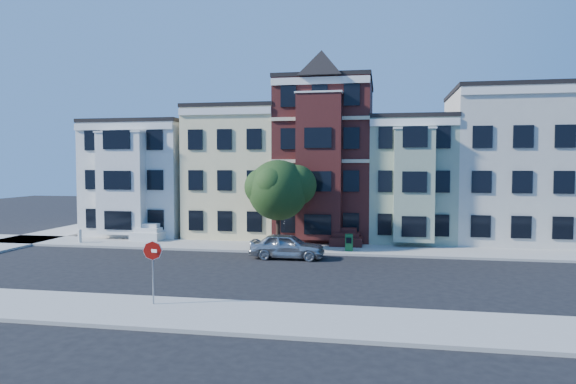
% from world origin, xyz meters
% --- Properties ---
extents(ground, '(120.00, 120.00, 0.00)m').
position_xyz_m(ground, '(0.00, 0.00, 0.00)').
color(ground, black).
extents(far_sidewalk, '(60.00, 4.00, 0.15)m').
position_xyz_m(far_sidewalk, '(0.00, 8.00, 0.07)').
color(far_sidewalk, '#9E9B93').
rests_on(far_sidewalk, ground).
extents(near_sidewalk, '(60.00, 4.00, 0.15)m').
position_xyz_m(near_sidewalk, '(0.00, -8.00, 0.07)').
color(near_sidewalk, '#9E9B93').
rests_on(near_sidewalk, ground).
extents(house_white, '(8.00, 9.00, 9.00)m').
position_xyz_m(house_white, '(-15.00, 14.50, 4.50)').
color(house_white, silver).
rests_on(house_white, ground).
extents(house_yellow, '(7.00, 9.00, 10.00)m').
position_xyz_m(house_yellow, '(-7.00, 14.50, 5.00)').
color(house_yellow, beige).
rests_on(house_yellow, ground).
extents(house_brown, '(7.00, 9.00, 12.00)m').
position_xyz_m(house_brown, '(0.00, 14.50, 6.00)').
color(house_brown, '#401513').
rests_on(house_brown, ground).
extents(house_green, '(6.00, 9.00, 9.00)m').
position_xyz_m(house_green, '(6.50, 14.50, 4.50)').
color(house_green, gray).
rests_on(house_green, ground).
extents(house_cream, '(8.00, 9.00, 11.00)m').
position_xyz_m(house_cream, '(13.50, 14.50, 5.50)').
color(house_cream, beige).
rests_on(house_cream, ground).
extents(street_tree, '(6.69, 6.69, 7.31)m').
position_xyz_m(street_tree, '(-2.35, 6.79, 3.81)').
color(street_tree, '#26461A').
rests_on(street_tree, far_sidewalk).
extents(parked_car, '(4.59, 1.88, 1.56)m').
position_xyz_m(parked_car, '(-1.31, 4.40, 0.78)').
color(parked_car, '#A8ADB2').
rests_on(parked_car, ground).
extents(newspaper_box, '(0.50, 0.44, 1.08)m').
position_xyz_m(newspaper_box, '(2.29, 7.14, 0.69)').
color(newspaper_box, '#1D622D').
rests_on(newspaper_box, far_sidewalk).
extents(fire_hydrant, '(0.35, 0.35, 0.77)m').
position_xyz_m(fire_hydrant, '(-17.00, 7.19, 0.53)').
color(fire_hydrant, beige).
rests_on(fire_hydrant, far_sidewalk).
extents(stop_sign, '(0.79, 0.29, 2.88)m').
position_xyz_m(stop_sign, '(-4.62, -7.20, 1.59)').
color(stop_sign, '#AB1009').
rests_on(stop_sign, near_sidewalk).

